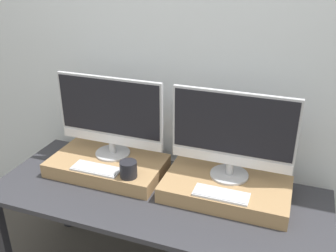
{
  "coord_description": "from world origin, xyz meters",
  "views": [
    {
      "loc": [
        0.65,
        -1.23,
        1.9
      ],
      "look_at": [
        0.0,
        0.55,
        1.03
      ],
      "focal_mm": 40.0,
      "sensor_mm": 36.0,
      "label": 1
    }
  ],
  "objects_px": {
    "mug": "(128,169)",
    "monitor_right": "(232,133)",
    "monitor_left": "(110,115)",
    "keyboard_left": "(96,169)",
    "keyboard_right": "(221,194)"
  },
  "relations": [
    {
      "from": "monitor_left",
      "to": "keyboard_right",
      "type": "relative_size",
      "value": 2.32
    },
    {
      "from": "keyboard_left",
      "to": "keyboard_right",
      "type": "distance_m",
      "value": 0.72
    },
    {
      "from": "keyboard_left",
      "to": "mug",
      "type": "distance_m",
      "value": 0.21
    },
    {
      "from": "mug",
      "to": "keyboard_right",
      "type": "bearing_deg",
      "value": 0.0
    },
    {
      "from": "keyboard_left",
      "to": "keyboard_right",
      "type": "xyz_separation_m",
      "value": [
        0.72,
        0.0,
        0.0
      ]
    },
    {
      "from": "keyboard_right",
      "to": "mug",
      "type": "bearing_deg",
      "value": 180.0
    },
    {
      "from": "mug",
      "to": "monitor_right",
      "type": "height_order",
      "value": "monitor_right"
    },
    {
      "from": "mug",
      "to": "keyboard_right",
      "type": "distance_m",
      "value": 0.52
    },
    {
      "from": "mug",
      "to": "keyboard_right",
      "type": "height_order",
      "value": "mug"
    },
    {
      "from": "mug",
      "to": "keyboard_left",
      "type": "bearing_deg",
      "value": 180.0
    },
    {
      "from": "monitor_left",
      "to": "mug",
      "type": "height_order",
      "value": "monitor_left"
    },
    {
      "from": "mug",
      "to": "monitor_right",
      "type": "distance_m",
      "value": 0.6
    },
    {
      "from": "monitor_left",
      "to": "monitor_right",
      "type": "relative_size",
      "value": 1.0
    },
    {
      "from": "monitor_left",
      "to": "keyboard_right",
      "type": "distance_m",
      "value": 0.79
    },
    {
      "from": "monitor_left",
      "to": "keyboard_left",
      "type": "bearing_deg",
      "value": -90.0
    }
  ]
}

